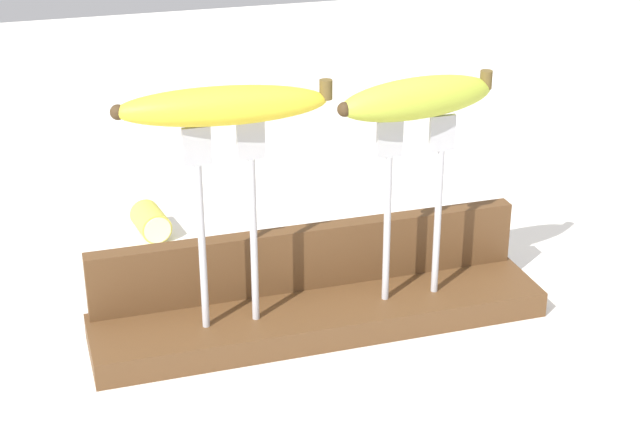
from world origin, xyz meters
TOP-DOWN VIEW (x-y plane):
  - ground_plane at (0.00, 0.00)m, footprint 3.00×3.00m
  - wooden_board at (0.00, 0.00)m, footprint 0.46×0.10m
  - board_backstop at (0.00, 0.04)m, footprint 0.45×0.02m
  - fork_stand_left at (-0.09, -0.01)m, footprint 0.08×0.01m
  - fork_stand_right at (0.09, -0.01)m, footprint 0.08×0.01m
  - banana_raised_left at (-0.09, -0.01)m, footprint 0.20×0.06m
  - banana_raised_right at (0.09, -0.01)m, footprint 0.17×0.07m
  - banana_chunk_far at (-0.13, 0.27)m, footprint 0.04×0.06m

SIDE VIEW (x-z plane):
  - ground_plane at x=0.00m, z-range 0.00..0.00m
  - wooden_board at x=0.00m, z-range 0.00..0.03m
  - banana_chunk_far at x=-0.13m, z-range 0.00..0.04m
  - board_backstop at x=0.00m, z-range 0.03..0.09m
  - fork_stand_right at x=0.09m, z-range 0.05..0.24m
  - fork_stand_left at x=-0.09m, z-range 0.05..0.25m
  - banana_raised_right at x=0.09m, z-range 0.22..0.26m
  - banana_raised_left at x=-0.09m, z-range 0.23..0.27m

